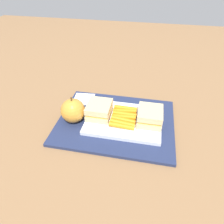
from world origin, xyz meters
TOP-DOWN VIEW (x-y plane):
  - ground_plane at (0.00, 0.00)m, footprint 2.40×2.40m
  - lunchbag_mat at (0.00, 0.00)m, footprint 0.36×0.28m
  - food_tray at (-0.03, 0.00)m, footprint 0.23×0.17m
  - sandwich_half_left at (-0.10, 0.00)m, footprint 0.07×0.08m
  - sandwich_half_right at (0.05, 0.00)m, footprint 0.07×0.08m
  - carrot_sticks_bundle at (-0.02, 0.00)m, footprint 0.08×0.10m
  - apple at (0.13, 0.02)m, footprint 0.08×0.08m
  - paper_napkin at (0.14, -0.09)m, footprint 0.08×0.08m

SIDE VIEW (x-z plane):
  - ground_plane at x=0.00m, z-range 0.00..0.00m
  - lunchbag_mat at x=0.00m, z-range 0.00..0.01m
  - paper_napkin at x=0.14m, z-range 0.01..0.01m
  - food_tray at x=-0.03m, z-range 0.01..0.02m
  - carrot_sticks_bundle at x=-0.02m, z-range 0.02..0.04m
  - sandwich_half_left at x=-0.10m, z-range 0.02..0.07m
  - sandwich_half_right at x=0.05m, z-range 0.02..0.07m
  - apple at x=0.13m, z-range 0.00..0.09m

